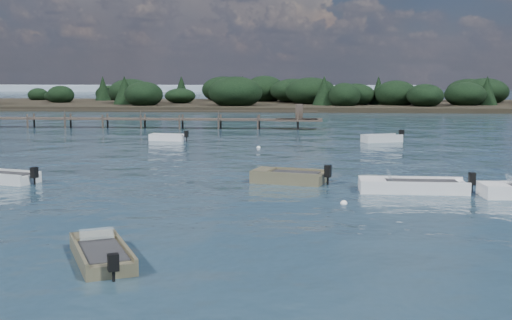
# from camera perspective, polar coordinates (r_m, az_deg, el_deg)

# --- Properties ---
(ground) EXTENTS (400.00, 400.00, 0.00)m
(ground) POSITION_cam_1_polar(r_m,az_deg,el_deg) (81.61, 1.20, 3.46)
(ground) COLOR #192C3A
(ground) RESTS_ON ground
(tender_far_white) EXTENTS (3.55, 1.73, 1.19)m
(tender_far_white) POSITION_cam_1_polar(r_m,az_deg,el_deg) (57.21, -7.86, 1.88)
(tender_far_white) COLOR silver
(tender_far_white) RESTS_ON ground
(dinghy_mid_white_a) EXTENTS (5.57, 1.98, 1.30)m
(dinghy_mid_white_a) POSITION_cam_1_polar(r_m,az_deg,el_deg) (32.39, 13.70, -2.46)
(dinghy_mid_white_a) COLOR silver
(dinghy_mid_white_a) RESTS_ON ground
(tender_far_grey_b) EXTENTS (3.85, 2.62, 1.31)m
(tender_far_grey_b) POSITION_cam_1_polar(r_m,az_deg,el_deg) (56.54, 11.12, 1.76)
(tender_far_grey_b) COLOR silver
(tender_far_grey_b) RESTS_ON ground
(dinghy_near_olive) EXTENTS (3.11, 4.21, 1.04)m
(dinghy_near_olive) POSITION_cam_1_polar(r_m,az_deg,el_deg) (20.40, -13.58, -8.32)
(dinghy_near_olive) COLOR #6D6649
(dinghy_near_olive) RESTS_ON ground
(dinghy_extra_a) EXTENTS (4.33, 2.83, 1.31)m
(dinghy_extra_a) POSITION_cam_1_polar(r_m,az_deg,el_deg) (34.27, 2.92, -1.70)
(dinghy_extra_a) COLOR #6D6649
(dinghy_extra_a) RESTS_ON ground
(buoy_b) EXTENTS (0.32, 0.32, 0.32)m
(buoy_b) POSITION_cam_1_polar(r_m,az_deg,el_deg) (28.77, 7.81, -3.88)
(buoy_b) COLOR white
(buoy_b) RESTS_ON ground
(buoy_e) EXTENTS (0.32, 0.32, 0.32)m
(buoy_e) POSITION_cam_1_polar(r_m,az_deg,el_deg) (50.94, 0.22, 1.09)
(buoy_e) COLOR white
(buoy_e) RESTS_ON ground
(buoy_extra_a) EXTENTS (0.32, 0.32, 0.32)m
(buoy_extra_a) POSITION_cam_1_polar(r_m,az_deg,el_deg) (35.82, 0.68, -1.59)
(buoy_extra_a) COLOR white
(buoy_extra_a) RESTS_ON ground
(jetty) EXTENTS (64.50, 3.20, 3.40)m
(jetty) POSITION_cam_1_polar(r_m,az_deg,el_deg) (74.48, -16.41, 3.54)
(jetty) COLOR #453A32
(jetty) RESTS_ON ground
(far_headland) EXTENTS (190.00, 40.00, 5.80)m
(far_headland) POSITION_cam_1_polar(r_m,az_deg,el_deg) (122.89, 14.22, 5.47)
(far_headland) COLOR black
(far_headland) RESTS_ON ground
(distant_haze) EXTENTS (280.00, 20.00, 2.40)m
(distant_haze) POSITION_cam_1_polar(r_m,az_deg,el_deg) (268.77, -15.93, 5.91)
(distant_haze) COLOR #95A6B8
(distant_haze) RESTS_ON ground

